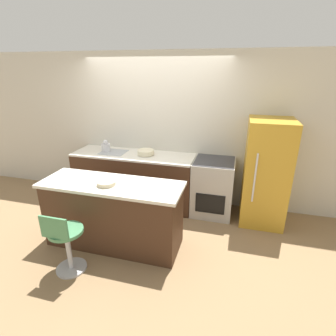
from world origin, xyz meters
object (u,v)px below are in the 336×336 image
Objects in this scene: stool_chair at (66,242)px; mixing_bowl at (146,152)px; refrigerator at (266,173)px; oven_range at (213,187)px; kettle at (106,147)px.

stool_chair is 2.92× the size of mixing_bowl.
oven_range is at bearing 177.94° from refrigerator.
mixing_bowl is (-1.97, 0.04, 0.15)m from refrigerator.
oven_range reaches higher than stool_chair.
mixing_bowl is (0.75, -0.00, -0.04)m from kettle.
stool_chair is 4.06× the size of kettle.
stool_chair is (-2.30, -1.84, -0.41)m from refrigerator.
refrigerator is 1.97m from mixing_bowl.
kettle reaches higher than mixing_bowl.
refrigerator is 7.98× the size of kettle.
refrigerator reaches higher than kettle.
refrigerator is 2.73m from kettle.
refrigerator is at bearing -1.26° from mixing_bowl.
mixing_bowl reaches higher than stool_chair.
kettle is (-1.93, 0.01, 0.55)m from oven_range.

